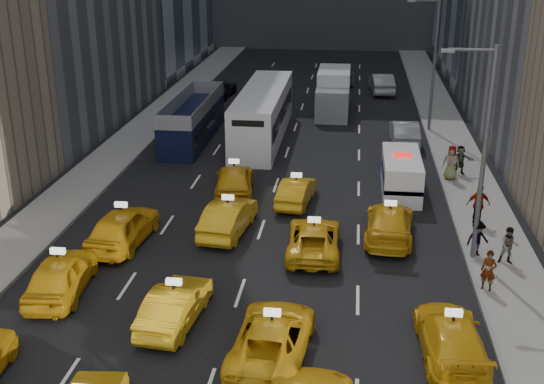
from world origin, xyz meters
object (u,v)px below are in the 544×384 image
Objects in this scene: box_truck at (333,93)px; city_bus at (263,114)px; double_decker at (193,119)px; pedestrian_0 at (488,270)px; nypd_van at (401,175)px.

city_bus is at bearing -116.39° from box_truck.
city_bus reaches higher than double_decker.
box_truck is at bearing 59.84° from city_bus.
city_bus reaches higher than box_truck.
box_truck is at bearing 127.98° from pedestrian_0.
city_bus is 8.60m from box_truck.
box_truck is 4.44× the size of pedestrian_0.
nypd_van is 17.16m from box_truck.
nypd_van is 15.51m from double_decker.
city_bus is at bearing 13.15° from double_decker.
double_decker is at bearing 153.86° from pedestrian_0.
box_truck is (-4.22, 16.62, 0.59)m from nypd_van.
city_bus is at bearing 126.78° from nypd_van.
city_bus reaches higher than pedestrian_0.
nypd_van is 3.25× the size of pedestrian_0.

